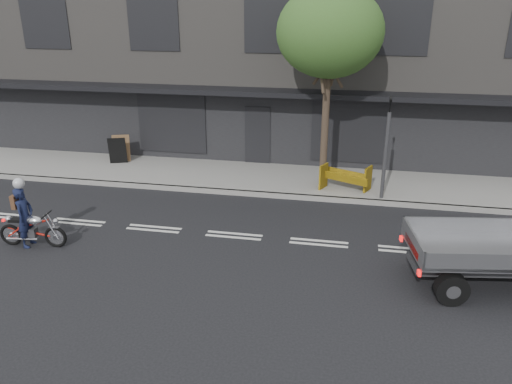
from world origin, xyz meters
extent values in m
plane|color=black|center=(0.00, 0.00, 0.00)|extent=(80.00, 80.00, 0.00)
cube|color=gray|center=(0.00, 4.70, 0.07)|extent=(32.00, 3.20, 0.15)
cube|color=gray|center=(0.00, 3.10, 0.07)|extent=(32.00, 0.20, 0.15)
cube|color=slate|center=(0.00, 11.30, 4.00)|extent=(26.00, 10.00, 8.00)
cylinder|color=#382B21|center=(2.20, 4.20, 2.00)|extent=(0.24, 0.24, 4.00)
ellipsoid|color=#3E5821|center=(2.20, 4.20, 5.30)|extent=(3.40, 3.40, 2.89)
cylinder|color=#2D2D30|center=(4.20, 3.35, 1.50)|extent=(0.12, 0.12, 3.00)
imported|color=black|center=(4.20, 3.35, 3.25)|extent=(0.08, 0.10, 0.50)
torus|color=black|center=(-5.83, -1.67, 0.29)|extent=(0.62, 0.14, 0.62)
torus|color=black|center=(-4.56, -1.56, 0.29)|extent=(0.62, 0.14, 0.62)
cube|color=#2D2D30|center=(-5.24, -1.62, 0.39)|extent=(0.33, 0.24, 0.25)
ellipsoid|color=silver|center=(-5.10, -1.61, 0.76)|extent=(0.52, 0.32, 0.25)
cube|color=black|center=(-5.54, -1.64, 0.74)|extent=(0.51, 0.26, 0.08)
cylinder|color=black|center=(-4.73, -1.58, 0.94)|extent=(0.08, 0.55, 0.04)
imported|color=#141A39|center=(-5.34, -1.62, 0.83)|extent=(0.45, 0.64, 1.66)
cylinder|color=black|center=(5.44, -2.39, 0.37)|extent=(0.77, 0.38, 0.74)
cylinder|color=black|center=(5.19, -0.76, 0.37)|extent=(0.77, 0.38, 0.74)
cube|color=#2D2D30|center=(6.85, -1.34, 0.53)|extent=(4.56, 1.64, 0.14)
cube|color=#9C9DA1|center=(6.04, -1.47, 0.89)|extent=(3.17, 2.32, 0.10)
camera|label=1|loc=(3.01, -12.39, 6.30)|focal=35.00mm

